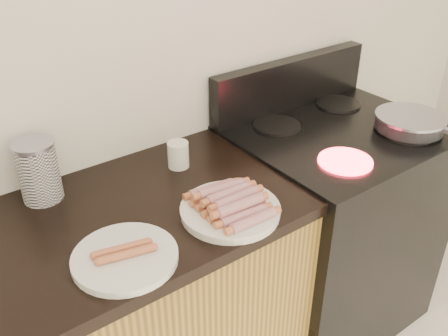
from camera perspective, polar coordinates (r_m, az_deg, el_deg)
wall_back at (r=1.58m, az=-14.45°, el=13.61°), size 4.00×0.04×2.60m
stove at (r=2.15m, az=11.83°, el=-6.73°), size 0.76×0.65×0.91m
stove_panel at (r=2.05m, az=7.62°, el=9.59°), size 0.76×0.06×0.20m
burner_near_left at (r=1.70m, az=13.69°, el=0.77°), size 0.18×0.18×0.01m
burner_near_right at (r=1.95m, az=20.31°, el=3.70°), size 0.18×0.18×0.01m
burner_far_left at (r=1.90m, az=6.05°, el=4.89°), size 0.18×0.18×0.01m
burner_far_right at (r=2.13m, az=12.94°, el=7.15°), size 0.18×0.18×0.01m
frying_pan at (r=1.97m, az=20.60°, el=4.95°), size 0.26×0.44×0.05m
main_plate at (r=1.42m, az=0.72°, el=-4.99°), size 0.37×0.37×0.02m
side_plate at (r=1.29m, az=-11.24°, el=-10.00°), size 0.28×0.28×0.02m
hotdog_pile at (r=1.40m, az=0.73°, el=-3.87°), size 0.14×0.23×0.06m
plain_sausages at (r=1.28m, az=-11.33°, el=-9.31°), size 0.14×0.08×0.02m
canister at (r=1.54m, az=-20.44°, el=-0.33°), size 0.12×0.12×0.19m
mug at (r=1.64m, az=-5.25°, el=1.52°), size 0.09×0.09×0.09m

